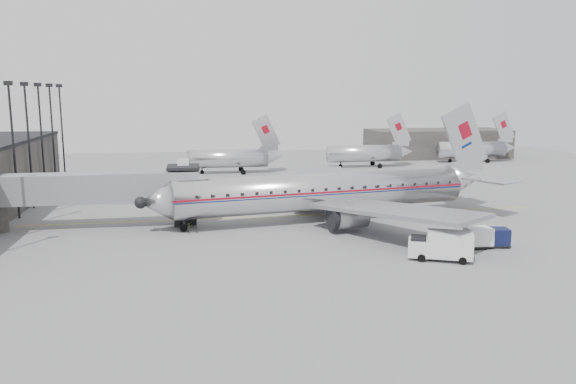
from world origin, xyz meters
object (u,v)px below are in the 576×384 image
ramp_worker (190,218)px  airliner (330,191)px  baggage_cart_navy (497,237)px  service_van (441,245)px  baggage_cart_white (478,237)px

ramp_worker → airliner: bearing=-41.4°
airliner → baggage_cart_navy: (12.56, -13.13, -2.35)m
service_van → ramp_worker: service_van is taller
baggage_cart_navy → baggage_cart_white: (-1.83, -0.00, 0.07)m
baggage_cart_white → ramp_worker: 28.83m
service_van → baggage_cart_white: bearing=55.1°
baggage_cart_navy → ramp_worker: size_ratio=1.28×
baggage_cart_navy → ramp_worker: ramp_worker is taller
service_van → baggage_cart_white: service_van is taller
airliner → ramp_worker: airliner is taller
airliner → ramp_worker: 15.40m
baggage_cart_navy → baggage_cart_white: baggage_cart_white is taller
airliner → baggage_cart_navy: bearing=-55.3°
baggage_cart_navy → baggage_cart_white: 1.83m
baggage_cart_navy → airliner: bearing=144.6°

